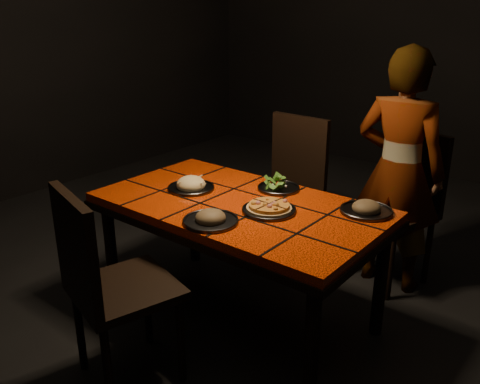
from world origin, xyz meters
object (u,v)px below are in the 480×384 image
Objects in this scene: chair_far_left at (290,179)px; dining_table at (239,215)px; plate_pasta at (191,185)px; chair_near at (105,279)px; chair_far_right at (402,197)px; diner at (399,172)px; plate_pizza at (269,208)px.

dining_table is at bearing -72.72° from chair_far_left.
dining_table is 5.77× the size of plate_pasta.
chair_far_right is (0.66, 1.91, -0.00)m from chair_near.
chair_near is 0.65× the size of diner.
chair_far_left is 0.80m from chair_far_right.
chair_far_right is (0.78, 0.17, -0.01)m from chair_far_left.
dining_table is 1.02× the size of diner.
chair_far_left is 3.55× the size of plate_pizza.
chair_near is 1.93m from diner.
dining_table is at bearing -99.60° from chair_far_right.
chair_far_right is 3.50× the size of plate_pizza.
plate_pasta is at bearing -95.06° from chair_far_left.
plate_pasta is at bearing -179.07° from plate_pizza.
chair_far_left is 0.66× the size of diner.
chair_far_right is at bearing 63.63° from dining_table.
chair_near is 3.68× the size of plate_pasta.
chair_far_left is at bearing -70.27° from chair_near.
diner is 1.32m from plate_pasta.
diner reaches higher than dining_table.
plate_pizza is at bearing -1.68° from dining_table.
chair_near is 0.99× the size of chair_far_left.
diner reaches higher than chair_far_right.
plate_pasta is (-0.89, -1.09, 0.19)m from chair_far_right.
chair_far_left is (-0.25, 0.90, -0.07)m from dining_table.
diner is at bearing 47.93° from plate_pasta.
chair_far_left is at bearing -150.65° from chair_far_right.
diner is at bearing 71.90° from plate_pizza.
diner is (0.53, 0.97, 0.12)m from dining_table.
plate_pizza is at bearing -96.54° from chair_near.
plate_pizza is 0.57m from plate_pasta.
chair_far_left reaches higher than plate_pasta.
dining_table is 1.56× the size of chair_far_left.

